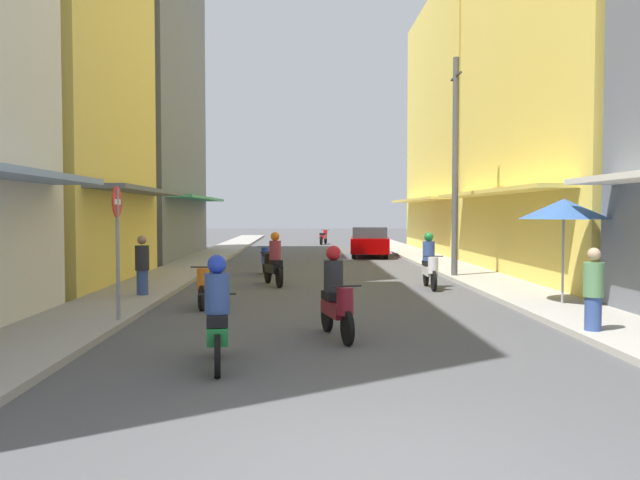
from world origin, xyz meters
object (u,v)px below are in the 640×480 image
motorbike_black (274,262)px  street_sign_no_entry (117,235)px  pedestrian_midway (142,268)px  motorbike_white (430,264)px  motorbike_red (324,237)px  parked_car (370,242)px  motorbike_blue (267,260)px  motorbike_green (217,317)px  motorbike_maroon (336,297)px  pedestrian_far (593,293)px  utility_pole (455,167)px  motorbike_orange (207,285)px  vendor_umbrella (564,209)px

motorbike_black → street_sign_no_entry: 7.23m
pedestrian_midway → motorbike_white: bearing=15.6°
motorbike_red → parked_car: 12.46m
parked_car → motorbike_blue: bearing=-117.0°
motorbike_green → pedestrian_midway: bearing=111.5°
motorbike_maroon → motorbike_black: 8.06m
street_sign_no_entry → motorbike_blue: bearing=77.0°
motorbike_white → pedestrian_far: size_ratio=1.17×
motorbike_green → street_sign_no_entry: size_ratio=0.68×
motorbike_green → pedestrian_midway: (-2.75, 6.99, 0.08)m
pedestrian_midway → utility_pole: (8.85, 4.69, 2.83)m
motorbike_blue → pedestrian_far: 12.86m
motorbike_blue → motorbike_orange: same height
parked_car → utility_pole: bearing=-80.8°
street_sign_no_entry → parked_car: bearing=70.1°
motorbike_maroon → parked_car: motorbike_maroon is taller
motorbike_blue → vendor_umbrella: size_ratio=0.73×
motorbike_black → motorbike_white: bearing=-10.8°
pedestrian_far → utility_pole: (-0.08, 9.75, 2.85)m
motorbike_black → utility_pole: size_ratio=0.25×
motorbike_maroon → motorbike_orange: bearing=126.6°
parked_car → pedestrian_far: size_ratio=2.75×
utility_pole → pedestrian_midway: bearing=-152.1°
motorbike_orange → vendor_umbrella: size_ratio=0.74×
motorbike_blue → parked_car: bearing=63.0°
motorbike_maroon → pedestrian_far: 4.42m
motorbike_white → motorbike_red: motorbike_white is taller
motorbike_white → motorbike_green: (-4.79, -9.10, 0.00)m
motorbike_red → pedestrian_midway: bearing=-101.2°
motorbike_red → motorbike_black: bearing=-95.4°
motorbike_maroon → motorbike_white: bearing=66.9°
motorbike_maroon → vendor_umbrella: 6.33m
parked_car → street_sign_no_entry: size_ratio=1.60×
motorbike_black → motorbike_red: size_ratio=0.99×
motorbike_blue → motorbike_red: bearing=82.8°
motorbike_red → motorbike_blue: bearing=-97.2°
motorbike_green → motorbike_blue: motorbike_green is taller
motorbike_green → motorbike_white: bearing=62.3°
motorbike_red → street_sign_no_entry: bearing=-99.1°
motorbike_white → pedestrian_midway: pedestrian_midway is taller
motorbike_blue → vendor_umbrella: bearing=-48.6°
motorbike_blue → pedestrian_midway: size_ratio=1.13×
motorbike_green → motorbike_blue: bearing=90.1°
utility_pole → parked_car: bearing=99.2°
motorbike_maroon → street_sign_no_entry: street_sign_no_entry is taller
utility_pole → street_sign_no_entry: 12.02m
motorbike_orange → pedestrian_midway: pedestrian_midway is taller
pedestrian_midway → motorbike_maroon: bearing=-47.8°
motorbike_maroon → motorbike_red: motorbike_maroon is taller
motorbike_maroon → motorbike_black: same height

